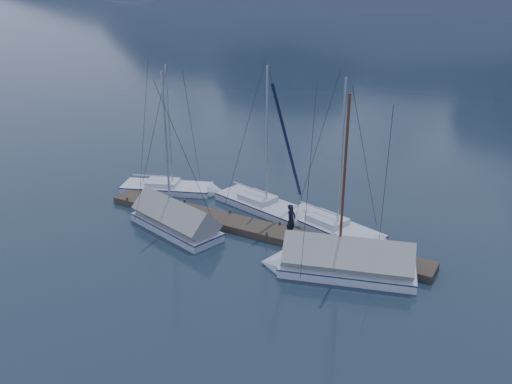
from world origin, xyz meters
The scene contains 9 objects.
ground centered at (0.00, 0.00, 0.00)m, with size 1000.00×1000.00×0.00m, color black.
dock centered at (0.00, 2.00, 0.11)m, with size 18.00×1.50×0.54m.
mooring_posts centered at (-0.50, 2.00, 0.35)m, with size 15.12×1.52×0.35m.
sailboat_open_left centered at (-6.71, 4.52, 0.15)m, with size 6.53×3.90×8.35m.
sailboat_open_mid centered at (-0.40, 4.58, 0.15)m, with size 6.91×3.47×8.80m.
sailboat_open_right centered at (4.11, 3.75, 0.15)m, with size 6.83×3.71×8.69m.
sailboat_covered_near centered at (5.05, 0.15, 0.44)m, with size 7.13×3.86×8.87m.
sailboat_covered_far centered at (-4.15, 0.25, 0.43)m, with size 6.60×3.52×8.88m.
person centered at (2.02, 1.90, 1.16)m, with size 0.59×0.39×1.63m, color black.
Camera 1 is at (12.24, -19.74, 12.29)m, focal length 38.00 mm.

